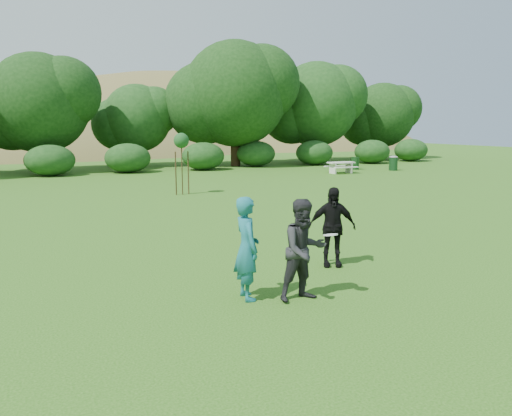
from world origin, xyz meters
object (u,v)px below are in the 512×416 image
at_px(player_teal, 247,248).
at_px(player_black, 332,227).
at_px(player_grey, 304,250).
at_px(sapling, 181,142).
at_px(picnic_table, 341,166).
at_px(trash_can_near, 355,163).
at_px(trash_can_lidded, 393,163).

height_order(player_teal, player_black, player_teal).
bearing_deg(player_grey, sapling, 80.19).
xyz_separation_m(player_black, picnic_table, (13.06, 18.41, -0.40)).
xyz_separation_m(trash_can_near, picnic_table, (-2.58, -1.96, 0.07)).
bearing_deg(player_teal, trash_can_near, -35.73).
distance_m(sapling, trash_can_lidded, 18.21).
relative_size(player_grey, picnic_table, 1.05).
distance_m(player_black, trash_can_lidded, 25.61).
bearing_deg(trash_can_near, sapling, -154.07).
xyz_separation_m(sapling, trash_can_lidded, (17.22, 5.61, -1.88)).
xyz_separation_m(player_grey, picnic_table, (14.79, 20.09, -0.43)).
distance_m(player_teal, player_grey, 1.05).
distance_m(player_teal, sapling, 14.54).
distance_m(player_black, picnic_table, 22.57).
height_order(trash_can_near, picnic_table, trash_can_near).
bearing_deg(player_black, trash_can_lidded, 71.60).
xyz_separation_m(sapling, picnic_table, (12.65, 5.44, -1.90)).
bearing_deg(trash_can_lidded, picnic_table, -177.96).
bearing_deg(player_black, picnic_table, 79.77).
height_order(player_teal, trash_can_lidded, player_teal).
bearing_deg(player_black, player_grey, -110.78).
bearing_deg(trash_can_lidded, player_teal, -135.78).
bearing_deg(trash_can_lidded, trash_can_near, 138.14).
relative_size(player_teal, player_grey, 1.02).
distance_m(player_black, sapling, 13.06).
bearing_deg(trash_can_near, trash_can_lidded, -41.86).
relative_size(trash_can_near, picnic_table, 0.50).
relative_size(player_black, trash_can_lidded, 1.74).
height_order(player_grey, picnic_table, player_grey).
relative_size(sapling, picnic_table, 1.58).
xyz_separation_m(player_teal, player_black, (2.65, 1.17, -0.05)).
xyz_separation_m(trash_can_near, sapling, (-15.22, -7.40, 1.97)).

